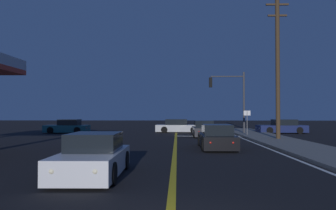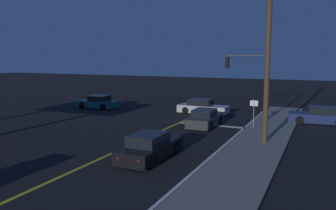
{
  "view_description": "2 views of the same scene",
  "coord_description": "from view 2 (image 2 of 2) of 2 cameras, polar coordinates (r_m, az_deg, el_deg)",
  "views": [
    {
      "loc": [
        0.14,
        -5.55,
        2.0
      ],
      "look_at": [
        -0.67,
        22.85,
        2.64
      ],
      "focal_mm": 35.94,
      "sensor_mm": 36.0,
      "label": 1
    },
    {
      "loc": [
        10.5,
        -2.73,
        5.33
      ],
      "look_at": [
        -0.34,
        21.48,
        1.61
      ],
      "focal_mm": 37.78,
      "sensor_mm": 36.0,
      "label": 2
    }
  ],
  "objects": [
    {
      "name": "stop_bar",
      "position": [
        27.45,
        7.16,
        -3.26
      ],
      "size": [
        5.42,
        0.5,
        0.01
      ],
      "primitive_type": "cube",
      "color": "white",
      "rests_on": "ground"
    },
    {
      "name": "car_side_waiting_black",
      "position": [
        18.6,
        -2.9,
        -6.81
      ],
      "size": [
        1.89,
        4.74,
        1.34
      ],
      "rotation": [
        0.0,
        0.0,
        -0.0
      ],
      "color": "black",
      "rests_on": "ground"
    },
    {
      "name": "car_distant_tail_charcoal",
      "position": [
        26.92,
        5.97,
        -2.22
      ],
      "size": [
        1.83,
        4.26,
        1.34
      ],
      "rotation": [
        0.0,
        0.0,
        0.01
      ],
      "color": "#2D2D33",
      "rests_on": "ground"
    },
    {
      "name": "utility_pole_right",
      "position": [
        21.62,
        15.79,
        7.78
      ],
      "size": [
        1.62,
        0.31,
        10.38
      ],
      "color": "#42301E",
      "rests_on": "ground"
    },
    {
      "name": "lane_line_center",
      "position": [
        19.07,
        -10.55,
        -8.36
      ],
      "size": [
        0.2,
        41.72,
        0.01
      ],
      "primitive_type": "cube",
      "color": "gold",
      "rests_on": "ground"
    },
    {
      "name": "car_parked_curb_navy",
      "position": [
        30.38,
        23.34,
        -1.67
      ],
      "size": [
        4.7,
        2.11,
        1.34
      ],
      "rotation": [
        0.0,
        0.0,
        1.62
      ],
      "color": "navy",
      "rests_on": "ground"
    },
    {
      "name": "traffic_signal_near_right",
      "position": [
        28.63,
        13.2,
        4.66
      ],
      "size": [
        3.27,
        0.28,
        5.72
      ],
      "rotation": [
        0.0,
        0.0,
        3.14
      ],
      "color": "#38383D",
      "rests_on": "ground"
    },
    {
      "name": "lane_line_edge_right",
      "position": [
        16.79,
        4.39,
        -10.53
      ],
      "size": [
        0.16,
        41.72,
        0.01
      ],
      "primitive_type": "cube",
      "color": "white",
      "rests_on": "ground"
    },
    {
      "name": "sidewalk_right",
      "position": [
        16.27,
        10.64,
        -11.0
      ],
      "size": [
        3.2,
        44.17,
        0.15
      ],
      "primitive_type": "cube",
      "color": "slate",
      "rests_on": "ground"
    },
    {
      "name": "car_following_oncoming_silver",
      "position": [
        32.81,
        5.61,
        -0.37
      ],
      "size": [
        4.7,
        1.96,
        1.34
      ],
      "rotation": [
        0.0,
        0.0,
        -1.61
      ],
      "color": "#B2B5BA",
      "rests_on": "ground"
    },
    {
      "name": "car_far_approaching_teal",
      "position": [
        36.64,
        -11.25,
        0.38
      ],
      "size": [
        4.26,
        1.93,
        1.34
      ],
      "rotation": [
        0.0,
        0.0,
        1.55
      ],
      "color": "#195960",
      "rests_on": "ground"
    },
    {
      "name": "street_sign_corner",
      "position": [
        25.97,
        13.68,
        -0.73
      ],
      "size": [
        0.56,
        0.06,
        2.21
      ],
      "color": "slate",
      "rests_on": "ground"
    }
  ]
}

